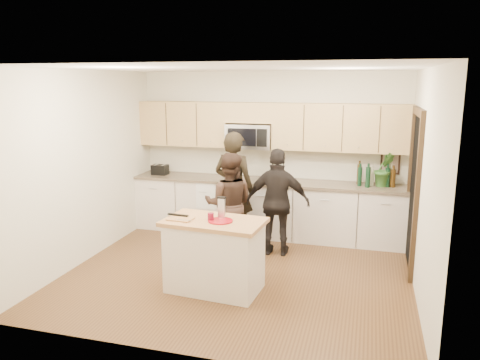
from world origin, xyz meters
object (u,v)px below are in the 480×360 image
(toaster, at_px, (160,170))
(woman_left, at_px, (234,189))
(island, at_px, (214,255))
(woman_center, at_px, (229,204))
(woman_right, at_px, (278,202))

(toaster, height_order, woman_left, woman_left)
(island, xyz_separation_m, toaster, (-1.75, 2.24, 0.57))
(toaster, distance_m, woman_left, 1.61)
(toaster, relative_size, woman_center, 0.17)
(toaster, relative_size, woman_left, 0.15)
(woman_center, xyz_separation_m, woman_right, (0.69, 0.18, 0.03))
(island, xyz_separation_m, woman_right, (0.51, 1.41, 0.34))
(island, bearing_deg, woman_center, 103.36)
(woman_right, bearing_deg, woman_left, -23.96)
(woman_left, xyz_separation_m, woman_right, (0.76, -0.29, -0.10))
(island, bearing_deg, woman_left, 103.11)
(island, relative_size, woman_right, 0.79)
(woman_center, bearing_deg, woman_left, -92.12)
(woman_left, relative_size, woman_right, 1.12)
(island, distance_m, woman_right, 1.54)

